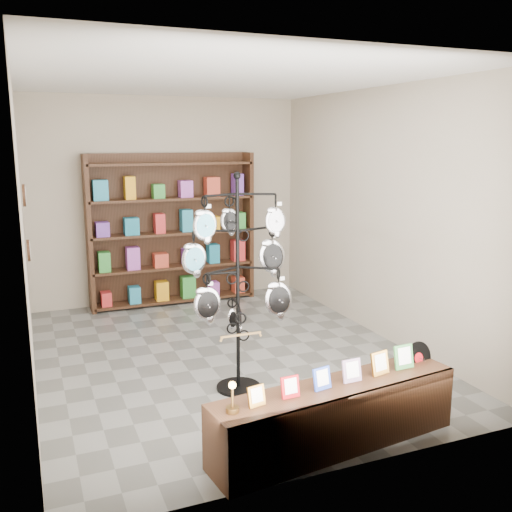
{
  "coord_description": "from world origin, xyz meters",
  "views": [
    {
      "loc": [
        -1.97,
        -5.79,
        2.39
      ],
      "look_at": [
        -0.02,
        -1.0,
        1.33
      ],
      "focal_mm": 40.0,
      "sensor_mm": 36.0,
      "label": 1
    }
  ],
  "objects": [
    {
      "name": "wall_clocks",
      "position": [
        -1.97,
        0.8,
        1.5
      ],
      "size": [
        0.03,
        0.24,
        0.84
      ],
      "color": "black",
      "rests_on": "ground"
    },
    {
      "name": "ground",
      "position": [
        0.0,
        0.0,
        0.0
      ],
      "size": [
        5.0,
        5.0,
        0.0
      ],
      "primitive_type": "plane",
      "color": "slate",
      "rests_on": "ground"
    },
    {
      "name": "room_envelope",
      "position": [
        0.0,
        0.0,
        1.85
      ],
      "size": [
        5.0,
        5.0,
        5.0
      ],
      "color": "#AC9F8A",
      "rests_on": "ground"
    },
    {
      "name": "back_shelving",
      "position": [
        0.0,
        2.3,
        1.03
      ],
      "size": [
        2.42,
        0.36,
        2.2
      ],
      "color": "black",
      "rests_on": "ground"
    },
    {
      "name": "display_tree",
      "position": [
        -0.17,
        -0.91,
        1.21
      ],
      "size": [
        1.08,
        0.96,
        2.1
      ],
      "rotation": [
        0.0,
        0.0,
        -0.09
      ],
      "color": "black",
      "rests_on": "ground"
    },
    {
      "name": "front_shelf",
      "position": [
        0.17,
        -2.2,
        0.26
      ],
      "size": [
        2.14,
        0.69,
        0.74
      ],
      "rotation": [
        0.0,
        0.0,
        0.12
      ],
      "color": "black",
      "rests_on": "ground"
    }
  ]
}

